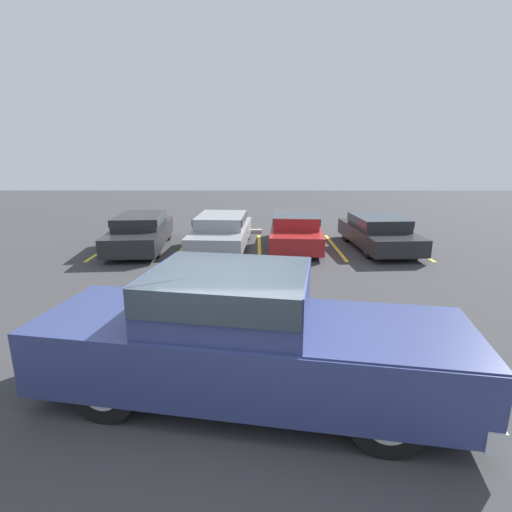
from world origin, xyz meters
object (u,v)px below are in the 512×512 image
at_px(wheel_stop_curb, 238,231).
at_px(parked_sedan_c, 295,229).
at_px(pickup_truck, 250,337).
at_px(traffic_cone, 438,322).
at_px(parked_sedan_a, 140,230).
at_px(parked_sedan_d, 377,231).
at_px(parked_sedan_b, 221,230).

bearing_deg(wheel_stop_curb, parked_sedan_c, -48.93).
relative_size(pickup_truck, traffic_cone, 11.91).
distance_m(pickup_truck, parked_sedan_a, 9.84).
xyz_separation_m(parked_sedan_c, parked_sedan_d, (2.91, -0.28, -0.01)).
bearing_deg(parked_sedan_c, parked_sedan_a, -83.22).
relative_size(parked_sedan_a, parked_sedan_c, 1.06).
bearing_deg(parked_sedan_b, parked_sedan_c, 94.75).
xyz_separation_m(parked_sedan_b, traffic_cone, (4.74, -7.09, -0.39)).
bearing_deg(pickup_truck, parked_sedan_a, 124.31).
relative_size(parked_sedan_a, parked_sedan_b, 1.02).
height_order(traffic_cone, wheel_stop_curb, traffic_cone).
bearing_deg(parked_sedan_c, wheel_stop_curb, -134.40).
distance_m(traffic_cone, wheel_stop_curb, 10.53).
height_order(parked_sedan_d, traffic_cone, parked_sedan_d).
bearing_deg(pickup_truck, parked_sedan_c, 90.60).
xyz_separation_m(parked_sedan_a, parked_sedan_b, (2.88, 0.16, -0.01)).
relative_size(traffic_cone, wheel_stop_curb, 0.26).
distance_m(pickup_truck, traffic_cone, 4.16).
bearing_deg(wheel_stop_curb, parked_sedan_b, -101.43).
xyz_separation_m(parked_sedan_a, traffic_cone, (7.62, -6.94, -0.40)).
relative_size(parked_sedan_d, traffic_cone, 8.50).
bearing_deg(parked_sedan_c, pickup_truck, -4.85).
bearing_deg(traffic_cone, parked_sedan_d, 82.89).
distance_m(parked_sedan_d, traffic_cone, 6.94).
distance_m(parked_sedan_b, wheel_stop_curb, 2.66).
bearing_deg(traffic_cone, parked_sedan_a, 137.70).
bearing_deg(pickup_truck, parked_sedan_b, 107.29).
xyz_separation_m(parked_sedan_c, wheel_stop_curb, (-2.17, 2.49, -0.56)).
height_order(parked_sedan_a, parked_sedan_b, parked_sedan_a).
bearing_deg(parked_sedan_b, parked_sedan_d, 91.14).
bearing_deg(parked_sedan_d, pickup_truck, -30.25).
distance_m(parked_sedan_c, parked_sedan_d, 2.93).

